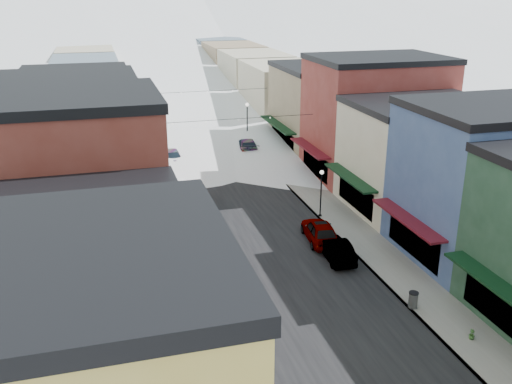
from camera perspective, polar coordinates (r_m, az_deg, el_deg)
road at (r=72.51m, az=-6.31°, el=5.79°), size 10.00×160.00×0.01m
sidewalk_left at (r=71.78m, az=-11.53°, el=5.42°), size 3.20×160.00×0.15m
sidewalk_right at (r=73.80m, az=-1.22°, el=6.21°), size 3.20×160.00×0.15m
curb_left at (r=71.89m, az=-10.29°, el=5.52°), size 0.10×160.00×0.15m
curb_right at (r=73.44m, az=-2.40°, el=6.13°), size 0.10×160.00×0.15m
bldg_l_cream at (r=25.50m, az=-18.32°, el=-11.33°), size 11.30×8.20×9.50m
bldg_l_brick_near at (r=32.13m, az=-19.08°, el=-1.82°), size 12.30×8.20×12.50m
bldg_l_grayblue at (r=40.67m, az=-17.60°, el=0.24°), size 11.30×9.20×9.00m
bldg_l_brick_far at (r=49.07m, az=-18.70°, el=4.64°), size 13.30×9.20×11.00m
bldg_l_tan at (r=58.86m, az=-17.32°, el=6.71°), size 11.30×11.20×10.00m
bldg_r_blue at (r=40.90m, az=21.92°, el=0.93°), size 11.30×9.20×10.50m
bldg_r_cream at (r=48.43m, az=16.00°, el=3.50°), size 12.30×9.20×9.00m
bldg_r_brick_far at (r=55.96m, az=11.84°, el=7.32°), size 13.30×9.20×11.50m
bldg_r_tan at (r=64.62m, az=6.95°, el=8.35°), size 11.30×11.20×9.50m
distant_blocks at (r=94.12m, az=-8.79°, el=11.41°), size 34.00×55.00×8.00m
overhead_cables at (r=59.15m, az=-4.48°, el=8.79°), size 16.40×15.04×0.04m
car_silver_sedan at (r=35.71m, az=-2.67°, el=-8.32°), size 1.80×4.02×1.34m
car_dark_hatch at (r=47.32m, az=-5.81°, el=-0.98°), size 1.86×4.68×1.52m
car_silver_wagon at (r=59.73m, az=-8.38°, el=3.36°), size 2.12×5.19×1.50m
car_green_sedan at (r=39.27m, az=8.00°, el=-5.66°), size 1.85×4.52×1.46m
car_gray_suv at (r=41.66m, az=6.42°, el=-3.88°), size 2.49×5.07×1.66m
car_black_sedan at (r=63.48m, az=-0.94°, el=4.63°), size 2.93×5.86×1.64m
car_lane_silver at (r=67.64m, az=-6.54°, el=5.44°), size 2.34×4.83×1.59m
car_lane_white at (r=74.67m, az=-4.99°, el=6.86°), size 2.85×5.75×1.57m
trash_can at (r=34.40m, az=15.45°, el=-10.34°), size 0.57×0.57×0.96m
streetlamp_near at (r=45.26m, az=6.54°, el=0.46°), size 0.32×0.32×3.85m
streetlamp_far at (r=66.18m, az=-0.89°, el=7.39°), size 0.40×0.40×4.85m
planter_far at (r=32.66m, az=20.78°, el=-13.17°), size 0.38×0.38×0.55m
snow_pile_near at (r=33.00m, az=-1.31°, el=-11.26°), size 2.33×2.63×0.99m
snow_pile_mid at (r=32.69m, az=-1.14°, el=-11.59°), size 2.33×2.63×0.99m
snow_pile_far at (r=52.83m, az=-7.92°, el=0.82°), size 2.18×2.54×0.92m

